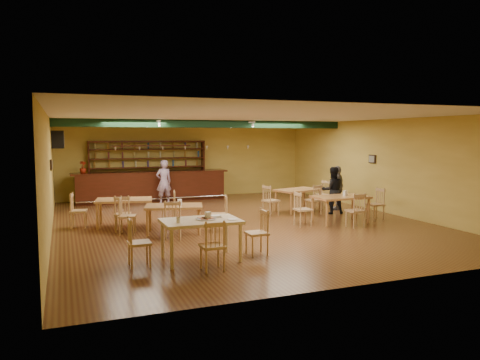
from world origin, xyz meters
name	(u,v)px	position (x,y,z in m)	size (l,w,h in m)	color
floor	(239,222)	(0.00, 0.00, 0.00)	(12.00, 12.00, 0.00)	#4E2A16
ceiling_beam	(209,124)	(0.00, 2.80, 2.87)	(10.00, 0.30, 0.25)	black
track_rail_left	(153,122)	(-1.80, 3.40, 2.94)	(0.05, 2.50, 0.05)	silver
track_rail_right	(241,123)	(1.40, 3.40, 2.94)	(0.05, 2.50, 0.05)	silver
ac_unit	(58,139)	(-4.80, 4.20, 2.35)	(0.34, 0.70, 0.48)	silver
picture_left	(51,165)	(-4.97, 1.00, 1.70)	(0.04, 0.34, 0.28)	black
picture_right	(372,159)	(4.97, 0.50, 1.70)	(0.04, 0.34, 0.28)	black
bar_counter	(152,186)	(-1.56, 5.15, 0.56)	(5.80, 0.85, 1.13)	#32150A
back_bar_hutch	(149,170)	(-1.56, 5.78, 1.14)	(4.49, 0.40, 2.28)	#32150A
poinsettia	(83,167)	(-4.01, 5.15, 1.35)	(0.25, 0.25, 0.44)	maroon
dining_table_a	(124,212)	(-3.14, 0.58, 0.37)	(1.50, 0.90, 0.75)	#A4663A
dining_table_b	(298,200)	(2.49, 1.05, 0.37)	(1.46, 0.88, 0.73)	#A4663A
dining_table_c	(174,219)	(-2.08, -0.81, 0.36)	(1.43, 0.86, 0.71)	#A4663A
dining_table_d	(340,209)	(2.66, -1.15, 0.38)	(1.53, 0.92, 0.77)	#A4663A
near_table	(201,240)	(-2.17, -3.55, 0.41)	(1.53, 0.98, 0.82)	tan
pizza_tray	(206,219)	(-2.06, -3.55, 0.83)	(0.40, 0.40, 0.01)	silver
parmesan_shaker	(178,220)	(-2.66, -3.71, 0.87)	(0.07, 0.07, 0.11)	#EAE5C6
napkin_stack	(216,216)	(-1.78, -3.33, 0.83)	(0.20, 0.15, 0.03)	white
pizza_server	(213,218)	(-1.89, -3.49, 0.83)	(0.32, 0.09, 0.00)	silver
side_plate	(233,219)	(-1.57, -3.77, 0.82)	(0.22, 0.22, 0.01)	white
patron_bar	(164,182)	(-1.26, 4.33, 0.80)	(0.58, 0.38, 1.60)	#7D479B
patron_right_a	(332,190)	(3.29, 0.25, 0.75)	(0.73, 0.57, 1.49)	black
patron_right_b	(338,188)	(3.86, 0.85, 0.74)	(0.86, 0.36, 1.47)	slate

